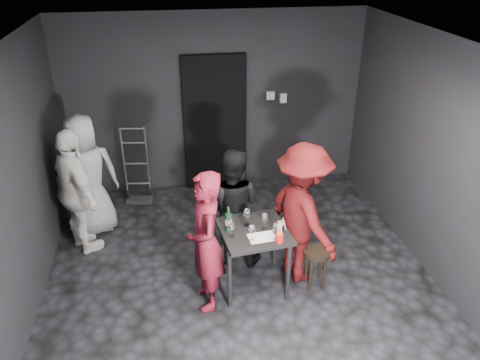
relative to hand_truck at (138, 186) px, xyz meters
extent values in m
cube|color=black|center=(1.23, -2.19, -0.21)|extent=(4.50, 5.00, 0.02)
cube|color=silver|center=(1.23, -2.19, 2.49)|extent=(4.50, 5.00, 0.02)
cube|color=black|center=(1.23, 0.31, 1.14)|extent=(4.50, 0.04, 2.70)
cube|color=black|center=(-1.02, -2.19, 1.14)|extent=(0.04, 5.00, 2.70)
cube|color=black|center=(3.48, -2.19, 1.14)|extent=(0.04, 5.00, 2.70)
cube|color=black|center=(1.23, 0.25, 0.84)|extent=(0.95, 0.10, 2.10)
cube|color=#B7B7B2|center=(2.08, 0.26, 1.24)|extent=(0.12, 0.06, 0.12)
cube|color=#B7B7B2|center=(2.28, 0.26, 1.19)|extent=(0.10, 0.06, 0.14)
cylinder|color=#B2B2B7|center=(-0.17, 0.03, 0.36)|extent=(0.03, 0.03, 1.15)
cylinder|color=#B2B2B7|center=(0.17, 0.03, 0.36)|extent=(0.03, 0.03, 1.15)
cube|color=#B2B2B7|center=(0.00, -0.08, -0.20)|extent=(0.38, 0.21, 0.03)
cylinder|color=black|center=(-0.17, 0.06, -0.13)|extent=(0.04, 0.16, 0.16)
cylinder|color=black|center=(0.17, 0.06, -0.13)|extent=(0.04, 0.16, 0.16)
cube|color=black|center=(1.36, -2.24, 0.52)|extent=(0.72, 0.72, 0.04)
cylinder|color=black|center=(1.04, -2.56, 0.14)|extent=(0.04, 0.04, 0.71)
cylinder|color=black|center=(1.68, -2.56, 0.14)|extent=(0.04, 0.04, 0.71)
cylinder|color=black|center=(1.04, -1.92, 0.14)|extent=(0.04, 0.04, 0.71)
cylinder|color=black|center=(1.68, -1.92, 0.14)|extent=(0.04, 0.04, 0.71)
cylinder|color=black|center=(2.06, -2.36, 0.24)|extent=(0.30, 0.30, 0.04)
cylinder|color=black|center=(2.15, -2.28, -0.01)|extent=(0.04, 0.04, 0.41)
cylinder|color=black|center=(1.98, -2.28, -0.01)|extent=(0.04, 0.04, 0.41)
cylinder|color=black|center=(1.98, -2.44, -0.01)|extent=(0.04, 0.04, 0.41)
cylinder|color=black|center=(2.15, -2.44, -0.01)|extent=(0.04, 0.04, 0.41)
imported|color=maroon|center=(0.82, -2.45, 0.63)|extent=(0.44, 0.64, 1.68)
imported|color=black|center=(1.20, -1.70, 0.52)|extent=(0.80, 0.61, 1.46)
imported|color=#490B0C|center=(1.93, -2.15, 0.73)|extent=(0.96, 1.34, 1.88)
imported|color=silver|center=(-0.64, -1.20, 0.68)|extent=(0.99, 1.15, 1.78)
imported|color=gray|center=(-0.57, -0.79, 0.70)|extent=(0.99, 0.70, 1.82)
cube|color=white|center=(1.42, -2.39, 0.54)|extent=(0.30, 0.22, 0.00)
cylinder|color=black|center=(1.08, -2.22, 0.64)|extent=(0.07, 0.07, 0.21)
cylinder|color=black|center=(1.08, -2.22, 0.79)|extent=(0.03, 0.03, 0.09)
cylinder|color=white|center=(1.08, -2.22, 0.65)|extent=(0.07, 0.07, 0.07)
cylinder|color=red|center=(1.58, -2.50, 0.59)|extent=(0.09, 0.09, 0.10)
camera|label=1|loc=(0.53, -6.42, 3.40)|focal=35.00mm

